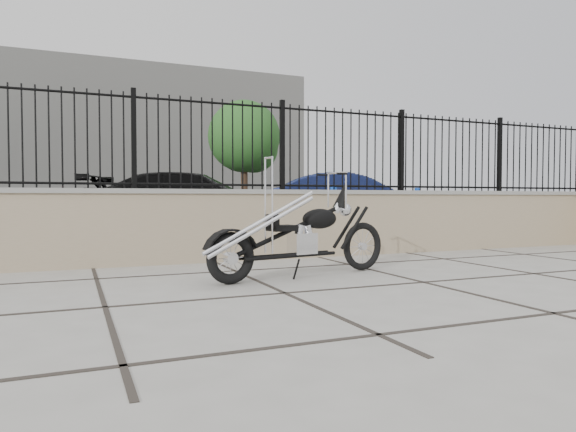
# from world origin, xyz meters

# --- Properties ---
(ground_plane) EXTENTS (90.00, 90.00, 0.00)m
(ground_plane) POSITION_xyz_m (0.00, 0.00, 0.00)
(ground_plane) COLOR #99968E
(ground_plane) RESTS_ON ground
(parking_lot) EXTENTS (30.00, 30.00, 0.00)m
(parking_lot) POSITION_xyz_m (0.00, 12.50, 0.00)
(parking_lot) COLOR black
(parking_lot) RESTS_ON ground
(retaining_wall) EXTENTS (14.00, 0.36, 0.96)m
(retaining_wall) POSITION_xyz_m (0.00, 2.50, 0.48)
(retaining_wall) COLOR gray
(retaining_wall) RESTS_ON ground_plane
(iron_fence) EXTENTS (14.00, 0.08, 1.20)m
(iron_fence) POSITION_xyz_m (0.00, 2.50, 1.56)
(iron_fence) COLOR black
(iron_fence) RESTS_ON retaining_wall
(background_building) EXTENTS (22.00, 6.00, 8.00)m
(background_building) POSITION_xyz_m (0.00, 26.50, 4.00)
(background_building) COLOR beige
(background_building) RESTS_ON ground_plane
(chopper_motorcycle) EXTENTS (2.17, 0.77, 1.29)m
(chopper_motorcycle) POSITION_xyz_m (0.49, 0.80, 0.64)
(chopper_motorcycle) COLOR black
(chopper_motorcycle) RESTS_ON ground_plane
(car_black) EXTENTS (5.36, 3.69, 1.44)m
(car_black) POSITION_xyz_m (0.94, 7.77, 0.72)
(car_black) COLOR black
(car_black) RESTS_ON parking_lot
(car_blue) EXTENTS (4.69, 2.83, 1.46)m
(car_blue) POSITION_xyz_m (4.72, 7.16, 0.73)
(car_blue) COLOR #10183D
(car_blue) RESTS_ON parking_lot
(bollard_a) EXTENTS (0.14, 0.14, 0.94)m
(bollard_a) POSITION_xyz_m (-1.93, 4.69, 0.47)
(bollard_a) COLOR #0B50B2
(bollard_a) RESTS_ON ground_plane
(bollard_b) EXTENTS (0.17, 0.17, 1.06)m
(bollard_b) POSITION_xyz_m (2.92, 4.58, 0.53)
(bollard_b) COLOR #0B2DA7
(bollard_b) RESTS_ON ground_plane
(bollard_c) EXTENTS (0.15, 0.15, 1.06)m
(bollard_c) POSITION_xyz_m (5.13, 4.91, 0.53)
(bollard_c) COLOR blue
(bollard_c) RESTS_ON ground_plane
(tree_right) EXTENTS (3.01, 3.01, 5.07)m
(tree_right) POSITION_xyz_m (4.95, 16.34, 3.55)
(tree_right) COLOR #382619
(tree_right) RESTS_ON ground_plane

